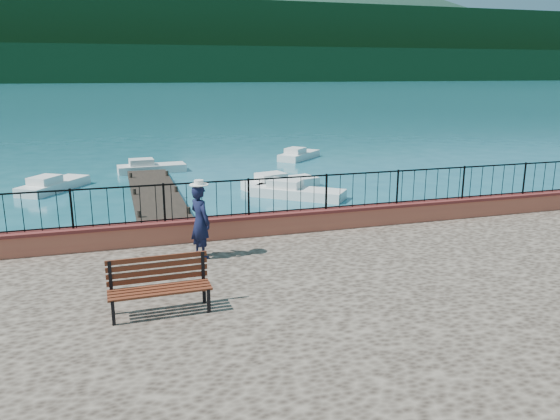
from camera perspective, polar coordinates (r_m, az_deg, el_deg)
ground at (r=11.94m, az=2.68°, el=-13.09°), size 2000.00×2000.00×0.00m
parapet at (r=14.69m, az=-2.12°, el=-1.51°), size 28.00×0.46×0.58m
railing at (r=14.51m, az=-2.14°, el=1.40°), size 27.00×0.05×0.95m
dock at (r=22.67m, az=-12.46°, el=0.33°), size 2.00×16.00×0.30m
far_forest at (r=310.01m, az=-16.93°, el=14.35°), size 900.00×60.00×18.00m
foothills at (r=370.35m, az=-17.18°, el=16.24°), size 900.00×120.00×44.00m
companion_hill at (r=612.29m, az=4.50°, el=13.74°), size 448.00×384.00×180.00m
park_bench at (r=10.28m, az=-12.40°, el=-8.86°), size 1.84×0.64×1.02m
person at (r=12.90m, az=-8.33°, el=-1.21°), size 0.64×0.75×1.75m
hat at (r=12.69m, az=-8.48°, el=2.85°), size 0.44×0.44×0.12m
boat_0 at (r=17.93m, az=-14.98°, el=-2.70°), size 3.61×2.15×0.80m
boat_1 at (r=24.35m, az=1.90°, el=2.22°), size 4.05×3.60×0.80m
boat_2 at (r=26.42m, az=0.09°, el=3.19°), size 3.94×2.21×0.80m
boat_3 at (r=28.03m, az=-22.58°, el=2.73°), size 3.22×3.92×0.80m
boat_4 at (r=31.43m, az=-13.26°, el=4.59°), size 3.75×1.53×0.80m
boat_5 at (r=35.33m, az=2.00°, el=6.00°), size 3.43×3.36×0.80m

